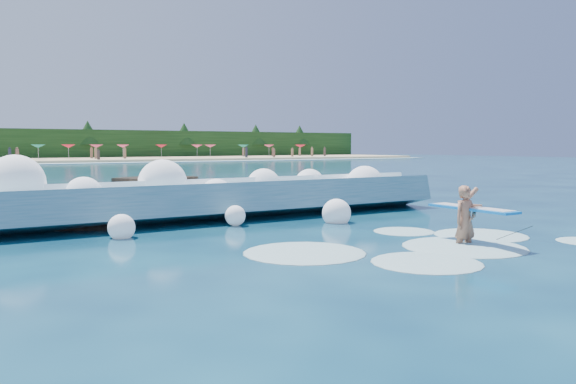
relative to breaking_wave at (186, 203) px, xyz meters
name	(u,v)px	position (x,y,z in m)	size (l,w,h in m)	color
ground	(278,258)	(-0.63, -6.77, -0.56)	(200.00, 200.00, 0.00)	#082842
breaking_wave	(186,203)	(0.00, 0.00, 0.00)	(18.64, 2.88, 1.61)	teal
rock_cluster	(61,208)	(-3.56, 1.00, -0.07)	(8.50, 3.66, 1.56)	black
surfer_with_board	(467,219)	(3.99, -7.83, 0.08)	(0.92, 2.90, 1.73)	#A86B4E
wave_spray	(177,190)	(-0.31, -0.10, 0.43)	(15.19, 4.75, 2.28)	white
surf_foam	(423,247)	(2.96, -7.42, -0.56)	(8.83, 5.29, 0.14)	silver
beachgoers	(37,155)	(5.03, 67.93, 0.54)	(108.71, 13.21, 1.94)	#3F332D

